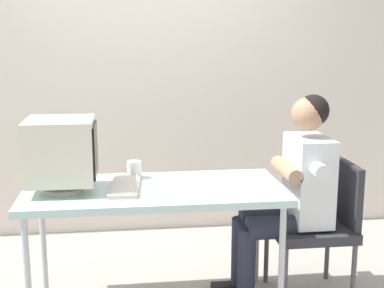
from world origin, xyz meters
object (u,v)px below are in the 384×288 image
Objects in this scene: keyboard at (125,185)px; person_seated at (292,189)px; office_chair at (320,220)px; crt_monitor at (61,151)px; desk at (154,196)px; desk_mug at (134,170)px.

keyboard is 1.00m from person_seated.
person_seated reaches higher than office_chair.
office_chair reaches higher than keyboard.
office_chair is (1.54, 0.05, -0.49)m from crt_monitor.
desk is 0.58m from crt_monitor.
office_chair and desk_mug have the same top height.
desk is 0.84m from person_seated.
person_seated is 0.97m from desk_mug.
keyboard is at bearing -178.74° from office_chair.
keyboard is at bearing 3.26° from crt_monitor.
person_seated reaches higher than desk.
crt_monitor is at bearing -178.05° from person_seated.
desk_mug is (-1.13, 0.17, 0.31)m from office_chair.
desk_mug is at bearing 74.03° from keyboard.
office_chair is at bearing 1.26° from keyboard.
desk_mug is at bearing 116.35° from desk.
person_seated is (1.35, 0.05, -0.28)m from crt_monitor.
keyboard is 0.21m from desk_mug.
desk_mug is (-0.11, 0.22, 0.10)m from desk.
keyboard is 1.22m from office_chair.
person_seated reaches higher than desk_mug.
office_chair is 1.19m from desk_mug.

